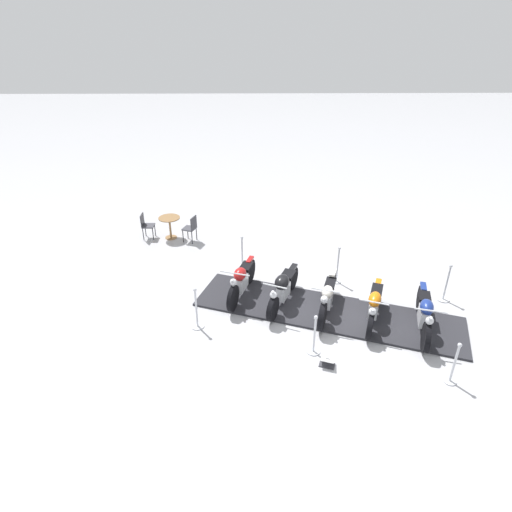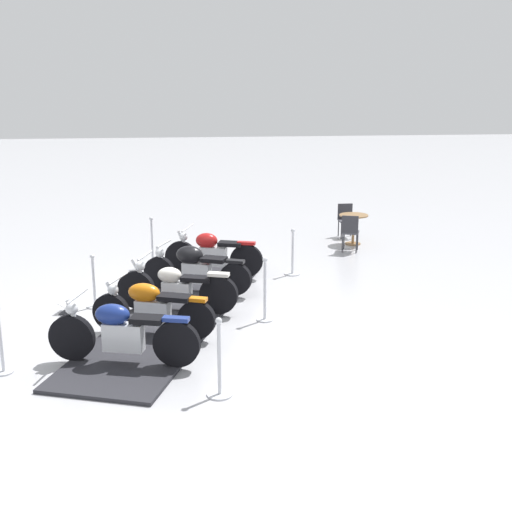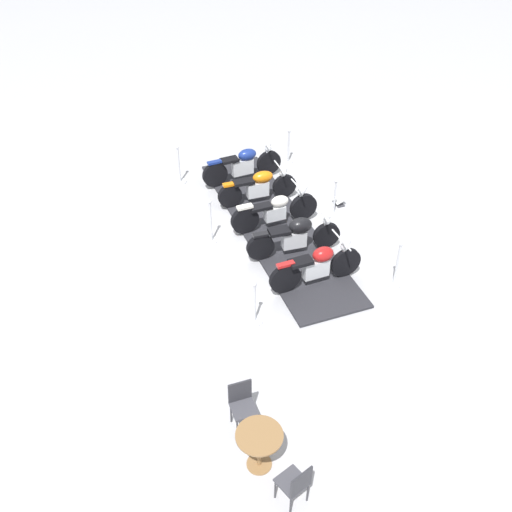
# 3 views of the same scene
# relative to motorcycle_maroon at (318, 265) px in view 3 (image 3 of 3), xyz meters

# --- Properties ---
(ground_plane) EXTENTS (80.00, 80.00, 0.00)m
(ground_plane) POSITION_rel_motorcycle_maroon_xyz_m (0.75, 2.21, -0.55)
(ground_plane) COLOR #B2B2B7
(display_platform) EXTENTS (3.87, 7.03, 0.06)m
(display_platform) POSITION_rel_motorcycle_maroon_xyz_m (0.75, 2.21, -0.52)
(display_platform) COLOR #28282D
(display_platform) RESTS_ON ground_plane
(motorcycle_maroon) EXTENTS (2.06, 0.94, 1.02)m
(motorcycle_maroon) POSITION_rel_motorcycle_maroon_xyz_m (0.00, 0.00, 0.00)
(motorcycle_maroon) COLOR black
(motorcycle_maroon) RESTS_ON display_platform
(motorcycle_black) EXTENTS (2.10, 1.06, 0.93)m
(motorcycle_black) POSITION_rel_motorcycle_maroon_xyz_m (0.40, 1.09, -0.01)
(motorcycle_black) COLOR black
(motorcycle_black) RESTS_ON display_platform
(motorcycle_cream) EXTENTS (2.16, 0.91, 1.01)m
(motorcycle_cream) POSITION_rel_motorcycle_maroon_xyz_m (0.77, 2.20, -0.05)
(motorcycle_cream) COLOR black
(motorcycle_cream) RESTS_ON display_platform
(motorcycle_copper) EXTENTS (2.02, 0.96, 0.92)m
(motorcycle_copper) POSITION_rel_motorcycle_maroon_xyz_m (1.17, 3.30, -0.04)
(motorcycle_copper) COLOR black
(motorcycle_copper) RESTS_ON display_platform
(motorcycle_navy) EXTENTS (2.23, 0.88, 1.01)m
(motorcycle_navy) POSITION_rel_motorcycle_maroon_xyz_m (1.56, 4.40, -0.01)
(motorcycle_navy) COLOR black
(motorcycle_navy) RESTS_ON display_platform
(stanchion_left_mid) EXTENTS (0.29, 0.29, 1.15)m
(stanchion_left_mid) POSITION_rel_motorcycle_maroon_xyz_m (-0.77, 2.75, -0.13)
(stanchion_left_mid) COLOR silver
(stanchion_left_mid) RESTS_ON ground_plane
(stanchion_right_front) EXTENTS (0.32, 0.32, 1.13)m
(stanchion_right_front) POSITION_rel_motorcycle_maroon_xyz_m (1.29, -1.08, -0.17)
(stanchion_right_front) COLOR silver
(stanchion_right_front) RESTS_ON ground_plane
(stanchion_left_front) EXTENTS (0.35, 0.35, 1.02)m
(stanchion_left_front) POSITION_rel_motorcycle_maroon_xyz_m (-1.74, -0.00, -0.24)
(stanchion_left_front) COLOR silver
(stanchion_left_front) RESTS_ON ground_plane
(stanchion_right_rear) EXTENTS (0.28, 0.28, 1.02)m
(stanchion_right_rear) POSITION_rel_motorcycle_maroon_xyz_m (3.24, 4.42, -0.18)
(stanchion_right_rear) COLOR silver
(stanchion_right_rear) RESTS_ON ground_plane
(stanchion_right_mid) EXTENTS (0.32, 0.32, 1.02)m
(stanchion_right_mid) POSITION_rel_motorcycle_maroon_xyz_m (2.27, 1.67, -0.22)
(stanchion_right_mid) COLOR silver
(stanchion_right_mid) RESTS_ON ground_plane
(stanchion_left_rear) EXTENTS (0.34, 0.34, 1.10)m
(stanchion_left_rear) POSITION_rel_motorcycle_maroon_xyz_m (0.20, 5.50, -0.21)
(stanchion_left_rear) COLOR silver
(stanchion_left_rear) RESTS_ON ground_plane
(info_placard) EXTENTS (0.34, 0.39, 0.21)m
(info_placard) POSITION_rel_motorcycle_maroon_xyz_m (2.72, 1.91, -0.47)
(info_placard) COLOR #333338
(info_placard) RESTS_ON ground_plane
(cafe_table) EXTENTS (0.74, 0.74, 0.77)m
(cafe_table) POSITION_rel_motorcycle_maroon_xyz_m (-3.77, -2.54, 0.03)
(cafe_table) COLOR olive
(cafe_table) RESTS_ON ground_plane
(cafe_chair_near_table) EXTENTS (0.41, 0.41, 0.89)m
(cafe_chair_near_table) POSITION_rel_motorcycle_maroon_xyz_m (-3.78, -3.36, -0.03)
(cafe_chair_near_table) COLOR #2D2D33
(cafe_chair_near_table) RESTS_ON ground_plane
(cafe_chair_across_table) EXTENTS (0.51, 0.51, 0.93)m
(cafe_chair_across_table) POSITION_rel_motorcycle_maroon_xyz_m (-3.48, -1.77, -0.01)
(cafe_chair_across_table) COLOR #2D2D33
(cafe_chair_across_table) RESTS_ON ground_plane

